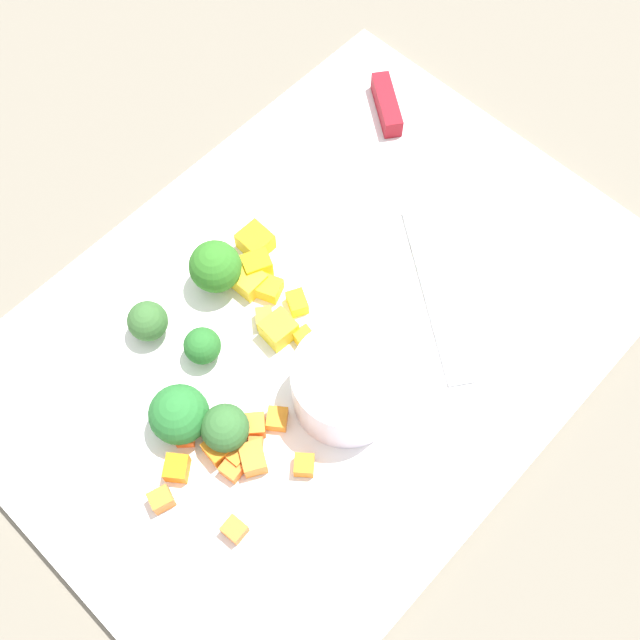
{
  "coord_description": "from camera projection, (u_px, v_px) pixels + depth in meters",
  "views": [
    {
      "loc": [
        -0.18,
        -0.17,
        0.53
      ],
      "look_at": [
        0.0,
        0.0,
        0.02
      ],
      "focal_mm": 43.31,
      "sensor_mm": 36.0,
      "label": 1
    }
  ],
  "objects": [
    {
      "name": "broccoli_floret_3",
      "position": [
        179.0,
        415.0,
        0.53
      ],
      "size": [
        0.04,
        0.04,
        0.04
      ],
      "color": "#86B663",
      "rests_on": "cutting_board"
    },
    {
      "name": "chef_knife",
      "position": [
        404.0,
        170.0,
        0.63
      ],
      "size": [
        0.18,
        0.24,
        0.02
      ],
      "rotation": [
        0.0,
        0.0,
        4.08
      ],
      "color": "silver",
      "rests_on": "cutting_board"
    },
    {
      "name": "carrot_dice_5",
      "position": [
        277.0,
        419.0,
        0.54
      ],
      "size": [
        0.02,
        0.02,
        0.01
      ],
      "primitive_type": "cube",
      "rotation": [
        0.0,
        0.0,
        2.21
      ],
      "color": "orange",
      "rests_on": "cutting_board"
    },
    {
      "name": "pepper_dice_4",
      "position": [
        302.0,
        299.0,
        0.58
      ],
      "size": [
        0.02,
        0.02,
        0.01
      ],
      "primitive_type": "cube",
      "rotation": [
        0.0,
        0.0,
        1.09
      ],
      "color": "yellow",
      "rests_on": "cutting_board"
    },
    {
      "name": "carrot_dice_10",
      "position": [
        255.0,
        425.0,
        0.54
      ],
      "size": [
        0.02,
        0.02,
        0.01
      ],
      "primitive_type": "cube",
      "rotation": [
        0.0,
        0.0,
        0.85
      ],
      "color": "orange",
      "rests_on": "cutting_board"
    },
    {
      "name": "broccoli_floret_2",
      "position": [
        225.0,
        428.0,
        0.52
      ],
      "size": [
        0.03,
        0.03,
        0.04
      ],
      "color": "#89B76D",
      "rests_on": "cutting_board"
    },
    {
      "name": "carrot_dice_0",
      "position": [
        235.0,
        530.0,
        0.51
      ],
      "size": [
        0.01,
        0.02,
        0.01
      ],
      "primitive_type": "cube",
      "rotation": [
        0.0,
        0.0,
        0.08
      ],
      "color": "orange",
      "rests_on": "cutting_board"
    },
    {
      "name": "carrot_dice_7",
      "position": [
        253.0,
        459.0,
        0.52
      ],
      "size": [
        0.02,
        0.03,
        0.02
      ],
      "primitive_type": "cube",
      "rotation": [
        0.0,
        0.0,
        2.6
      ],
      "color": "orange",
      "rests_on": "cutting_board"
    },
    {
      "name": "carrot_dice_6",
      "position": [
        217.0,
        450.0,
        0.53
      ],
      "size": [
        0.02,
        0.02,
        0.02
      ],
      "primitive_type": "cube",
      "rotation": [
        0.0,
        0.0,
        3.04
      ],
      "color": "orange",
      "rests_on": "cutting_board"
    },
    {
      "name": "pepper_dice_6",
      "position": [
        249.0,
        281.0,
        0.58
      ],
      "size": [
        0.02,
        0.02,
        0.02
      ],
      "primitive_type": "cube",
      "rotation": [
        0.0,
        0.0,
        1.61
      ],
      "color": "yellow",
      "rests_on": "cutting_board"
    },
    {
      "name": "carrot_dice_4",
      "position": [
        304.0,
        465.0,
        0.52
      ],
      "size": [
        0.02,
        0.02,
        0.01
      ],
      "primitive_type": "cube",
      "rotation": [
        0.0,
        0.0,
        0.7
      ],
      "color": "orange",
      "rests_on": "cutting_board"
    },
    {
      "name": "pepper_dice_5",
      "position": [
        279.0,
        330.0,
        0.56
      ],
      "size": [
        0.02,
        0.02,
        0.02
      ],
      "primitive_type": "cube",
      "rotation": [
        0.0,
        0.0,
        3.05
      ],
      "color": "yellow",
      "rests_on": "cutting_board"
    },
    {
      "name": "ground_plane",
      "position": [
        320.0,
        332.0,
        0.59
      ],
      "size": [
        4.0,
        4.0,
        0.0
      ],
      "primitive_type": "plane",
      "color": "#726A5B"
    },
    {
      "name": "cutting_board",
      "position": [
        320.0,
        329.0,
        0.58
      ],
      "size": [
        0.49,
        0.36,
        0.01
      ],
      "primitive_type": "cube",
      "color": "white",
      "rests_on": "ground_plane"
    },
    {
      "name": "pepper_dice_2",
      "position": [
        255.0,
        241.0,
        0.6
      ],
      "size": [
        0.02,
        0.02,
        0.02
      ],
      "primitive_type": "cube",
      "rotation": [
        0.0,
        0.0,
        3.12
      ],
      "color": "yellow",
      "rests_on": "cutting_board"
    },
    {
      "name": "pepper_dice_3",
      "position": [
        264.0,
        319.0,
        0.57
      ],
      "size": [
        0.02,
        0.02,
        0.01
      ],
      "primitive_type": "cube",
      "rotation": [
        0.0,
        0.0,
        2.45
      ],
      "color": "yellow",
      "rests_on": "cutting_board"
    },
    {
      "name": "broccoli_floret_1",
      "position": [
        215.0,
        267.0,
        0.57
      ],
      "size": [
        0.04,
        0.04,
        0.04
      ],
      "color": "#91BD6A",
      "rests_on": "cutting_board"
    },
    {
      "name": "broccoli_floret_0",
      "position": [
        202.0,
        346.0,
        0.55
      ],
      "size": [
        0.03,
        0.03,
        0.03
      ],
      "color": "#8AB655",
      "rests_on": "cutting_board"
    },
    {
      "name": "carrot_dice_9",
      "position": [
        232.0,
        470.0,
        0.52
      ],
      "size": [
        0.01,
        0.02,
        0.01
      ],
      "primitive_type": "cube",
      "rotation": [
        0.0,
        0.0,
        0.14
      ],
      "color": "orange",
      "rests_on": "cutting_board"
    },
    {
      "name": "carrot_dice_1",
      "position": [
        161.0,
        500.0,
        0.51
      ],
      "size": [
        0.02,
        0.02,
        0.01
      ],
      "primitive_type": "cube",
      "rotation": [
        0.0,
        0.0,
        1.26
      ],
      "color": "orange",
      "rests_on": "cutting_board"
    },
    {
      "name": "pepper_dice_7",
      "position": [
        270.0,
        288.0,
        0.58
      ],
      "size": [
        0.02,
        0.02,
        0.01
      ],
      "primitive_type": "cube",
      "rotation": [
        0.0,
        0.0,
        0.38
      ],
      "color": "yellow",
      "rests_on": "cutting_board"
    },
    {
      "name": "prep_bowl",
      "position": [
        347.0,
        385.0,
        0.53
      ],
      "size": [
        0.08,
        0.08,
        0.05
      ],
      "primitive_type": "cylinder",
      "color": "white",
      "rests_on": "cutting_board"
    },
    {
      "name": "pepper_dice_1",
      "position": [
        300.0,
        334.0,
        0.57
      ],
      "size": [
        0.01,
        0.01,
        0.01
      ],
      "primitive_type": "cube",
      "rotation": [
        0.0,
        0.0,
        1.39
      ],
      "color": "yellow",
      "rests_on": "cutting_board"
    },
    {
      "name": "broccoli_floret_4",
      "position": [
        148.0,
        321.0,
        0.56
      ],
      "size": [
        0.03,
        0.03,
        0.03
      ],
      "color": "#8EB96B",
      "rests_on": "cutting_board"
    },
    {
      "name": "carrot_dice_3",
      "position": [
        185.0,
        438.0,
        0.53
      ],
      "size": [
        0.02,
        0.02,
        0.01
      ],
      "primitive_type": "cube",
      "rotation": [
        0.0,
        0.0,
        2.37
      ],
      "color": "orange",
      "rests_on": "cutting_board"
    },
    {
      "name": "pepper_dice_0",
      "position": [
        259.0,
        264.0,
        0.59
      ],
      "size": [
        0.03,
        0.02,
        0.02
      ],
      "primitive_type": "cube",
      "rotation": [
        0.0,
        0.0,
        1.14
      ],
      "color": "yellow",
      "rests_on": "cutting_board"
    },
    {
      "name": "carrot_dice_8",
      "position": [
        256.0,
        444.0,
        0.53
      ],
      "size": [
        0.01,
        0.01,
        0.01
      ],
      "primitive_type": "cube",
      "rotation": [
        0.0,
        0.0,
        0.7
      ],
      "color": "orange",
      "rests_on": "cutting_board"
    },
    {
      "name": "carrot_dice_11",
      "position": [
        177.0,
        468.0,
        0.52
      ],
      "size": [
        0.02,
        0.02,
        0.01
      ],
      "primitive_type": "cube",
      "rotation": [
        0.0,
        0.0,
        0.66
      ],
      "color": "orange",
      "rests_on": "cutting_board"
    },
    {
      "name": "carrot_dice_2",
      "position": [
        236.0,
        454.0,
        0.53
      ],
      "size": [
        0.02,
        0.02,
        0.01
      ],
      "primitive_type": "cube",
      "rotation": [
        0.0,
        0.0,
        0.09
      ],
      "color": "orange",
      "rests_on": "cutting_board"
    }
  ]
}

